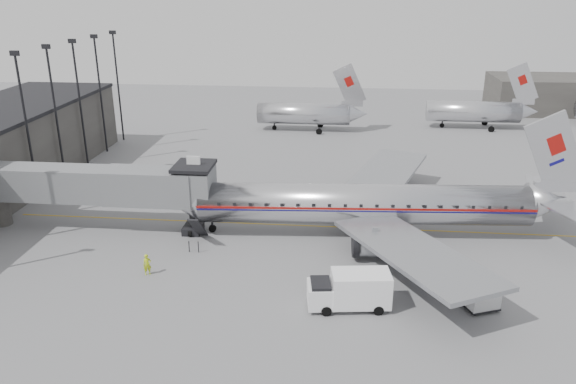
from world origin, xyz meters
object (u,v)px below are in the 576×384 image
(baggage_cart_navy, at_px, (448,269))
(ramp_worker, at_px, (147,265))
(airliner, at_px, (372,204))
(baggage_cart_white, at_px, (481,297))
(service_van, at_px, (350,290))

(baggage_cart_navy, bearing_deg, ramp_worker, -155.47)
(airliner, relative_size, ramp_worker, 21.42)
(airliner, distance_m, baggage_cart_white, 13.92)
(service_van, distance_m, baggage_cart_navy, 8.91)
(ramp_worker, bearing_deg, baggage_cart_navy, -22.72)
(baggage_cart_white, height_order, ramp_worker, baggage_cart_white)
(ramp_worker, bearing_deg, service_van, -38.20)
(airliner, bearing_deg, baggage_cart_navy, -57.88)
(baggage_cart_navy, bearing_deg, airliner, 146.61)
(service_van, height_order, baggage_cart_navy, service_van)
(baggage_cart_white, bearing_deg, ramp_worker, 152.57)
(service_van, xyz_separation_m, baggage_cart_white, (9.07, 0.69, -0.48))
(airliner, xyz_separation_m, service_van, (-1.92, -12.47, -1.50))
(airliner, height_order, baggage_cart_white, airliner)
(service_van, bearing_deg, airliner, 73.97)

